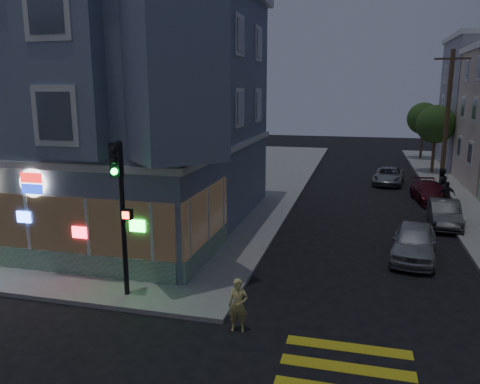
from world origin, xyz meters
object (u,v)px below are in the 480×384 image
at_px(running_child, 238,305).
at_px(pedestrian_a, 441,184).
at_px(pedestrian_b, 447,195).
at_px(parked_car_d, 389,176).
at_px(utility_pole, 447,117).
at_px(parked_car_c, 430,192).
at_px(parked_car_b, 444,214).
at_px(parked_car_a, 414,242).
at_px(fire_hydrant, 463,224).
at_px(street_tree_far, 423,119).
at_px(traffic_signal, 120,194).
at_px(street_tree_near, 436,124).

distance_m(running_child, pedestrian_a, 19.54).
distance_m(pedestrian_b, parked_car_d, 7.68).
xyz_separation_m(utility_pole, parked_car_c, (-1.30, -4.55, -4.20)).
xyz_separation_m(running_child, parked_car_b, (7.20, 12.45, -0.12)).
relative_size(parked_car_a, parked_car_b, 1.06).
relative_size(parked_car_c, fire_hydrant, 5.94).
relative_size(utility_pole, parked_car_c, 2.17).
xyz_separation_m(pedestrian_b, parked_car_d, (-2.70, 7.18, -0.32)).
relative_size(pedestrian_a, parked_car_d, 0.45).
height_order(utility_pole, pedestrian_a, utility_pole).
relative_size(street_tree_far, pedestrian_b, 3.51).
height_order(parked_car_b, fire_hydrant, parked_car_b).
distance_m(parked_car_d, traffic_signal, 23.84).
xyz_separation_m(street_tree_near, pedestrian_b, (-0.90, -12.54, -3.03)).
height_order(parked_car_a, traffic_signal, traffic_signal).
height_order(utility_pole, pedestrian_b, utility_pole).
bearing_deg(street_tree_near, fire_hydrant, -93.00).
bearing_deg(pedestrian_a, running_child, 41.92).
distance_m(utility_pole, pedestrian_b, 7.64).
distance_m(utility_pole, fire_hydrant, 11.96).
bearing_deg(street_tree_far, street_tree_near, -90.00).
relative_size(pedestrian_a, parked_car_a, 0.46).
height_order(parked_car_a, fire_hydrant, parked_car_a).
bearing_deg(parked_car_b, pedestrian_a, 86.34).
relative_size(parked_car_d, traffic_signal, 0.86).
relative_size(parked_car_a, fire_hydrant, 5.88).
relative_size(running_child, pedestrian_b, 1.00).
height_order(street_tree_near, parked_car_d, street_tree_near).
bearing_deg(fire_hydrant, running_child, -125.22).
bearing_deg(parked_car_c, pedestrian_a, 17.22).
bearing_deg(street_tree_far, parked_car_b, -93.61).
distance_m(street_tree_near, pedestrian_a, 10.71).
relative_size(running_child, parked_car_a, 0.37).
bearing_deg(street_tree_far, parked_car_a, -96.73).
height_order(parked_car_d, traffic_signal, traffic_signal).
height_order(street_tree_far, parked_car_d, street_tree_far).
distance_m(pedestrian_a, parked_car_a, 10.97).
relative_size(parked_car_a, parked_car_c, 0.99).
relative_size(street_tree_far, parked_car_b, 1.38).
bearing_deg(parked_car_d, pedestrian_b, -61.76).
bearing_deg(utility_pole, parked_car_a, -102.13).
relative_size(running_child, pedestrian_a, 0.80).
bearing_deg(street_tree_far, pedestrian_a, -92.82).
distance_m(parked_car_a, traffic_signal, 11.51).
bearing_deg(street_tree_far, traffic_signal, -109.77).
relative_size(street_tree_far, parked_car_c, 1.28).
height_order(utility_pole, running_child, utility_pole).
bearing_deg(parked_car_b, parked_car_c, 92.60).
bearing_deg(street_tree_far, pedestrian_b, -92.51).
bearing_deg(parked_car_d, running_child, -94.94).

